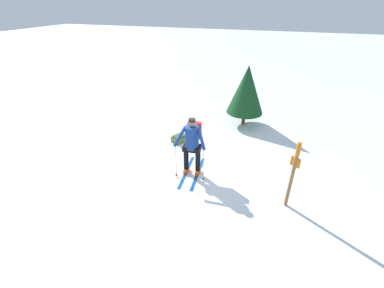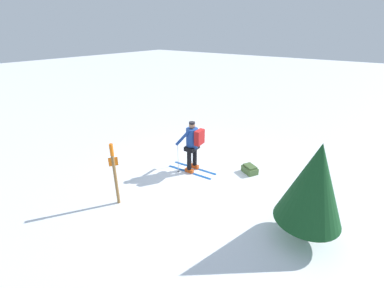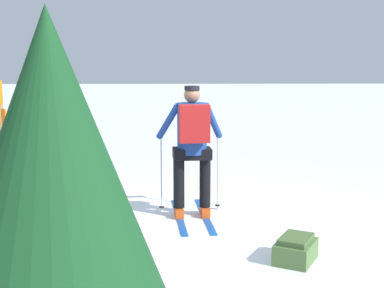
{
  "view_description": "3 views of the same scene",
  "coord_description": "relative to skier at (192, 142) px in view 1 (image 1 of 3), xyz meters",
  "views": [
    {
      "loc": [
        -2.18,
        6.2,
        4.59
      ],
      "look_at": [
        -0.19,
        0.23,
        1.0
      ],
      "focal_mm": 24.0,
      "sensor_mm": 36.0,
      "label": 1
    },
    {
      "loc": [
        -6.38,
        -4.42,
        4.49
      ],
      "look_at": [
        -0.19,
        0.23,
        1.0
      ],
      "focal_mm": 24.0,
      "sensor_mm": 36.0,
      "label": 2
    },
    {
      "loc": [
        -0.38,
        -6.79,
        2.11
      ],
      "look_at": [
        -0.19,
        0.23,
        1.0
      ],
      "focal_mm": 50.0,
      "sensor_mm": 36.0,
      "label": 3
    }
  ],
  "objects": [
    {
      "name": "dropped_backpack",
      "position": [
        1.04,
        -1.64,
        -0.92
      ],
      "size": [
        0.56,
        0.62,
        0.27
      ],
      "color": "#4C6B38",
      "rests_on": "ground_plane"
    },
    {
      "name": "trail_marker",
      "position": [
        -2.7,
        0.59,
        0.02
      ],
      "size": [
        0.21,
        0.15,
        1.82
      ],
      "color": "olive",
      "rests_on": "ground_plane"
    },
    {
      "name": "ground_plane",
      "position": [
        0.18,
        -0.2,
        -1.05
      ],
      "size": [
        80.0,
        80.0,
        0.0
      ],
      "primitive_type": "plane",
      "color": "white"
    },
    {
      "name": "skier",
      "position": [
        0.0,
        0.0,
        0.0
      ],
      "size": [
        0.95,
        1.72,
        1.77
      ],
      "color": "#144C9E",
      "rests_on": "ground_plane"
    },
    {
      "name": "pine_tree",
      "position": [
        -0.93,
        -3.92,
        0.42
      ],
      "size": [
        1.45,
        1.45,
        2.42
      ],
      "color": "#4C331E",
      "rests_on": "ground_plane"
    }
  ]
}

